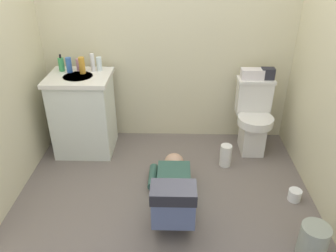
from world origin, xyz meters
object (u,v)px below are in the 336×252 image
Objects in this scene: bottle_amber at (82,65)px; bottle_white at (92,62)px; faucet at (81,66)px; person_plumber at (173,192)px; trash_can at (313,241)px; toilet at (253,117)px; bottle_blue at (69,65)px; vanity_cabinet at (84,113)px; toilet_paper_roll at (295,195)px; soap_dispenser at (61,64)px; tissue_box at (252,74)px; bottle_clear at (99,64)px; bottle_pink at (79,65)px; paper_towel_roll at (226,155)px; toiletry_bag at (268,74)px.

bottle_white reaches higher than bottle_amber.
bottle_white is at bearing -7.19° from faucet.
person_plumber is 4.16× the size of trash_can.
toilet is 5.13× the size of bottle_blue.
toilet is at bearing -3.09° from faucet.
toilet_paper_roll is at bearing -21.47° from vanity_cabinet.
soap_dispenser reaches higher than vanity_cabinet.
toilet is 1.90m from bottle_blue.
toilet is 1.26m from person_plumber.
vanity_cabinet is 5.61× the size of bottle_blue.
soap_dispenser reaches higher than tissue_box.
trash_can is (1.86, -1.39, -0.77)m from bottle_amber.
bottle_clear is at bearing 3.33° from soap_dispenser.
bottle_white is at bearing 38.74° from bottle_amber.
bottle_amber reaches higher than bottle_pink.
bottle_amber is 1.63m from paper_towel_roll.
bottle_pink is at bearing 101.14° from vanity_cabinet.
toilet is at bearing 96.94° from trash_can.
bottle_amber is at bearing 62.33° from vanity_cabinet.
bottle_pink is at bearing 176.96° from toilet.
tissue_box is 1.65m from bottle_amber.
bottle_pink is (-1.75, 0.09, 0.51)m from toilet.
soap_dispenser reaches higher than trash_can.
bottle_amber is 1.18× the size of bottle_clear.
faucet is at bearing 141.99° from trash_can.
toilet_paper_roll is at bearing -82.22° from toiletry_bag.
toilet_paper_roll is (1.03, 0.13, -0.13)m from person_plumber.
vanity_cabinet is at bearing -39.17° from bottle_blue.
vanity_cabinet is 0.49m from bottle_blue.
soap_dispenser is at bearing 137.33° from person_plumber.
bottle_pink is at bearing 35.61° from bottle_blue.
vanity_cabinet is 3.20× the size of trash_can.
bottle_white is at bearing 10.46° from bottle_blue.
soap_dispenser is at bearing 177.81° from toilet.
bottle_pink is 0.45× the size of trash_can.
bottle_clear reaches higher than bottle_pink.
trash_can is at bearing -40.79° from bottle_clear.
bottle_amber reaches higher than vanity_cabinet.
vanity_cabinet is 0.52m from soap_dispenser.
tissue_box reaches higher than vanity_cabinet.
bottle_blue is 0.10m from bottle_pink.
bottle_white is 0.77× the size of paper_towel_roll.
toilet reaches higher than paper_towel_roll.
bottle_white reaches higher than soap_dispenser.
bottle_pink is 0.67× the size of bottle_white.
person_plumber is 4.84× the size of tissue_box.
toilet_paper_roll is (0.27, -0.90, -0.75)m from tissue_box.
soap_dispenser is at bearing -173.07° from bottle_pink.
faucet is 0.58× the size of bottle_white.
bottle_blue is 2.56m from trash_can.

